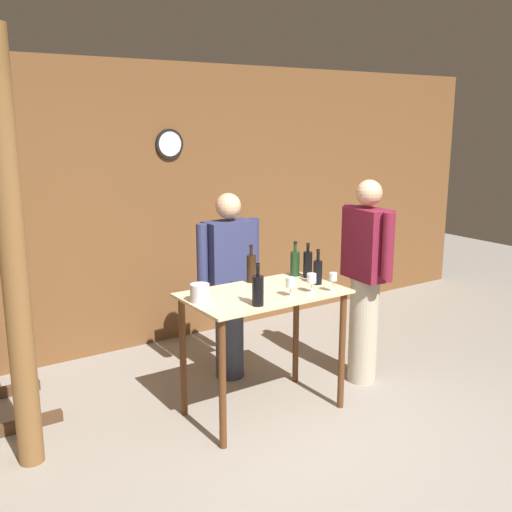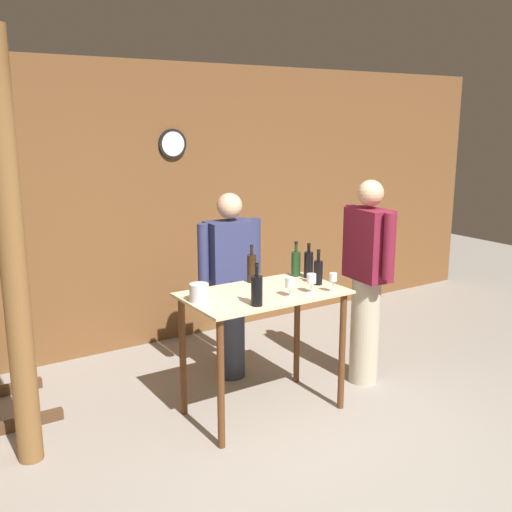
{
  "view_description": "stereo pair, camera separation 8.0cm",
  "coord_description": "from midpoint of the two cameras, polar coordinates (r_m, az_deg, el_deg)",
  "views": [
    {
      "loc": [
        -2.43,
        -2.56,
        2.18
      ],
      "look_at": [
        -0.04,
        0.99,
        1.19
      ],
      "focal_mm": 42.0,
      "sensor_mm": 36.0,
      "label": 1
    },
    {
      "loc": [
        -2.36,
        -2.6,
        2.18
      ],
      "look_at": [
        -0.04,
        0.99,
        1.19
      ],
      "focal_mm": 42.0,
      "sensor_mm": 36.0,
      "label": 2
    }
  ],
  "objects": [
    {
      "name": "ground_plane",
      "position": [
        4.14,
        9.02,
        -18.96
      ],
      "size": [
        14.0,
        14.0,
        0.0
      ],
      "primitive_type": "plane",
      "color": "gray"
    },
    {
      "name": "back_wall",
      "position": [
        5.86,
        -8.36,
        4.71
      ],
      "size": [
        8.4,
        0.08,
        2.7
      ],
      "color": "brown",
      "rests_on": "ground_plane"
    },
    {
      "name": "tasting_table",
      "position": [
        4.43,
        1.22,
        -5.7
      ],
      "size": [
        1.17,
        0.69,
        0.94
      ],
      "color": "beige",
      "rests_on": "ground_plane"
    },
    {
      "name": "wooden_post",
      "position": [
        3.9,
        -21.61,
        -0.23
      ],
      "size": [
        0.16,
        0.16,
        2.7
      ],
      "color": "brown",
      "rests_on": "ground_plane"
    },
    {
      "name": "wine_bottle_far_left",
      "position": [
        4.03,
        0.64,
        -3.24
      ],
      "size": [
        0.08,
        0.08,
        0.29
      ],
      "color": "black",
      "rests_on": "tasting_table"
    },
    {
      "name": "wine_bottle_left",
      "position": [
        4.6,
        0.09,
        -1.11
      ],
      "size": [
        0.07,
        0.07,
        0.3
      ],
      "color": "black",
      "rests_on": "tasting_table"
    },
    {
      "name": "wine_bottle_center",
      "position": [
        4.57,
        6.44,
        -1.47
      ],
      "size": [
        0.07,
        0.07,
        0.27
      ],
      "color": "black",
      "rests_on": "tasting_table"
    },
    {
      "name": "wine_bottle_right",
      "position": [
        4.8,
        4.3,
        -0.66
      ],
      "size": [
        0.07,
        0.07,
        0.28
      ],
      "color": "#193819",
      "rests_on": "tasting_table"
    },
    {
      "name": "wine_bottle_far_right",
      "position": [
        4.76,
        5.51,
        -0.76
      ],
      "size": [
        0.07,
        0.07,
        0.28
      ],
      "color": "black",
      "rests_on": "tasting_table"
    },
    {
      "name": "wine_glass_near_left",
      "position": [
        4.25,
        3.8,
        -2.6
      ],
      "size": [
        0.07,
        0.07,
        0.14
      ],
      "color": "silver",
      "rests_on": "tasting_table"
    },
    {
      "name": "wine_glass_near_center",
      "position": [
        4.35,
        5.82,
        -2.21
      ],
      "size": [
        0.07,
        0.07,
        0.14
      ],
      "color": "silver",
      "rests_on": "tasting_table"
    },
    {
      "name": "wine_glass_near_right",
      "position": [
        4.38,
        7.88,
        -2.12
      ],
      "size": [
        0.06,
        0.06,
        0.14
      ],
      "color": "silver",
      "rests_on": "tasting_table"
    },
    {
      "name": "ice_bucket",
      "position": [
        4.15,
        -4.89,
        -3.49
      ],
      "size": [
        0.13,
        0.13,
        0.13
      ],
      "color": "silver",
      "rests_on": "tasting_table"
    },
    {
      "name": "person_host",
      "position": [
        4.99,
        10.98,
        -2.08
      ],
      "size": [
        0.25,
        0.59,
        1.71
      ],
      "color": "#B7AD93",
      "rests_on": "ground_plane"
    },
    {
      "name": "person_visitor_with_scarf",
      "position": [
        5.02,
        -2.01,
        -2.54
      ],
      "size": [
        0.59,
        0.24,
        1.59
      ],
      "color": "#333847",
      "rests_on": "ground_plane"
    }
  ]
}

